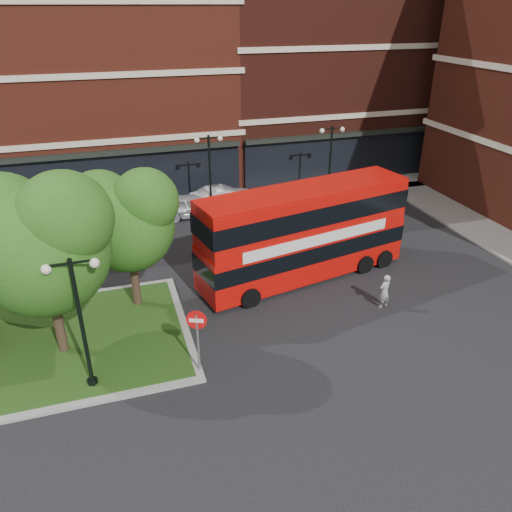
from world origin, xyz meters
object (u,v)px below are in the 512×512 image
object	(u,v)px
car_silver	(192,206)
car_white	(223,197)
woman	(385,291)
bus	(304,227)

from	to	relation	value
car_silver	car_white	distance (m)	2.39
woman	car_silver	bearing A→B (deg)	-80.74
car_white	car_silver	bearing A→B (deg)	110.23
bus	woman	size ratio (longest dim) A/B	6.70
bus	woman	world-z (taller)	bus
bus	woman	distance (m)	4.68
woman	car_silver	world-z (taller)	woman
car_silver	car_white	size ratio (longest dim) A/B	0.98
car_silver	bus	bearing A→B (deg)	-153.94
bus	woman	xyz separation A→B (m)	(2.33, -3.64, -1.80)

